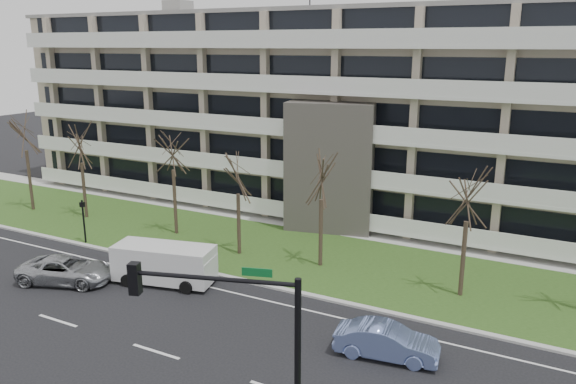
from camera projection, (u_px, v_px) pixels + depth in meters
The scene contains 17 objects.
ground at pixel (156, 352), 24.04m from camera, with size 160.00×160.00×0.00m, color black.
grass_verge at pixel (294, 254), 35.17m from camera, with size 90.00×10.00×0.06m, color #274717.
curb at pixel (252, 282), 30.88m from camera, with size 90.00×0.35×0.12m, color #B2B2AD.
sidewalk at pixel (329, 229), 39.88m from camera, with size 90.00×2.00×0.08m, color #B2B2AD.
lane_edge_line at pixel (238, 294), 29.61m from camera, with size 90.00×0.12×0.01m, color white.
apartment_building at pixel (365, 112), 43.79m from camera, with size 60.50×15.10×18.75m.
silver_pickup at pixel (66, 270), 30.90m from camera, with size 2.38×5.17×1.44m, color #A5A7AC.
blue_sedan at pixel (387, 341), 23.48m from camera, with size 1.51×4.34×1.43m, color #7F96DD.
white_van at pixel (165, 261), 30.68m from camera, with size 5.82×3.20×2.14m.
traffic_signal at pixel (240, 335), 17.16m from camera, with size 5.31×1.88×6.38m.
pedestrian_signal at pixel (83, 216), 36.66m from camera, with size 0.30×0.25×2.96m.
tree_0 at pixel (23, 126), 42.88m from camera, with size 4.29×4.29×8.59m.
tree_1 at pixel (79, 141), 41.13m from camera, with size 3.79×3.79×7.57m.
tree_2 at pixel (172, 144), 37.35m from camera, with size 4.07×4.07×8.15m.
tree_3 at pixel (237, 170), 33.84m from camera, with size 3.49×3.49×6.98m.
tree_4 at pixel (322, 173), 31.90m from camera, with size 3.65×3.65×7.30m.
tree_5 at pixel (469, 191), 27.94m from camera, with size 3.65×3.65×7.30m.
Camera 1 is at (14.98, -16.42, 12.76)m, focal length 35.00 mm.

